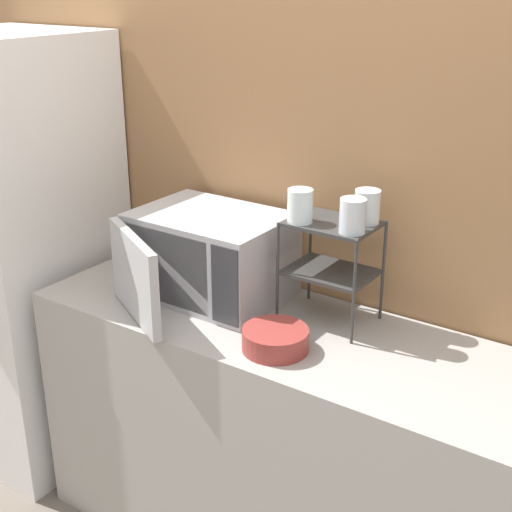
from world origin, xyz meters
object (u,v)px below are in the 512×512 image
Objects in this scene: glass_front_left at (300,206)px; bowl at (275,340)px; glass_back_right at (367,207)px; refrigerator at (23,256)px; glass_front_right at (353,216)px; microwave at (207,256)px; dish_rack at (331,250)px.

glass_front_left reaches higher than bowl.
refrigerator reaches higher than glass_back_right.
glass_front_right is 0.52× the size of bowl.
glass_back_right is 0.51m from bowl.
glass_front_left and glass_back_right have the same top height.
microwave is 0.45m from glass_front_left.
glass_back_right is (0.09, 0.05, 0.15)m from dish_rack.
dish_rack is 0.19m from glass_front_left.
dish_rack is (0.46, 0.08, 0.10)m from microwave.
bowl is (0.42, -0.20, -0.12)m from microwave.
refrigerator is at bearing 175.57° from bowl.
microwave is at bearing -177.25° from glass_front_left.
bowl is at bearing -121.16° from glass_front_right.
refrigerator is at bearing -175.50° from glass_front_right.
dish_rack is 0.19× the size of refrigerator.
microwave is 0.48m from bowl.
glass_front_left is (0.37, 0.02, 0.25)m from microwave.
dish_rack is at bearing 82.26° from bowl.
refrigerator is at bearing -173.00° from dish_rack.
microwave is at bearing -177.64° from glass_front_right.
microwave is 5.57× the size of glass_back_right.
glass_front_right is 0.45m from bowl.
glass_front_left is at bearing -178.42° from glass_front_right.
microwave is 0.61m from glass_front_right.
refrigerator is (-1.47, -0.22, -0.43)m from glass_back_right.
dish_rack reaches higher than bowl.
bowl is 0.11× the size of refrigerator.
microwave is 1.73× the size of dish_rack.
glass_back_right is 1.00× the size of glass_front_right.
dish_rack is at bearing 7.00° from refrigerator.
glass_back_right reaches higher than bowl.
refrigerator is at bearing -171.35° from glass_back_right.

